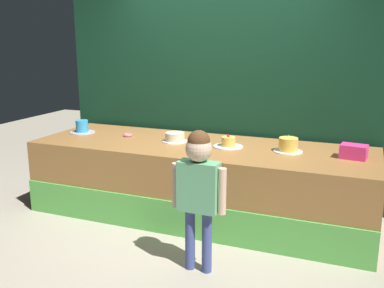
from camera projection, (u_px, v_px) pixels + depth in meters
The scene contains 10 objects.
ground_plane at pixel (178, 236), 4.22m from camera, with size 12.00×12.00×0.00m, color #ADA38E.
stage_platform at pixel (200, 180), 4.65m from camera, with size 3.56×1.19×0.78m.
curtain_backdrop at pixel (221, 78), 5.03m from camera, with size 3.94×0.08×2.84m, color #113823.
child_figure at pixel (199, 182), 3.42m from camera, with size 0.46×0.21×1.18m.
pink_box at pixel (354, 152), 4.02m from camera, with size 0.23×0.16×0.13m, color #F13584.
donut at pixel (128, 135), 4.95m from camera, with size 0.10×0.10×0.03m, color pink.
cake_far_left at pixel (82, 127), 5.14m from camera, with size 0.29×0.29×0.15m.
cake_center_left at pixel (175, 137), 4.69m from camera, with size 0.28×0.28×0.10m.
cake_center_right at pixel (228, 143), 4.46m from camera, with size 0.31×0.31×0.13m.
cake_far_right at pixel (288, 145), 4.26m from camera, with size 0.29×0.29×0.17m.
Camera 1 is at (1.57, -3.56, 1.86)m, focal length 40.65 mm.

